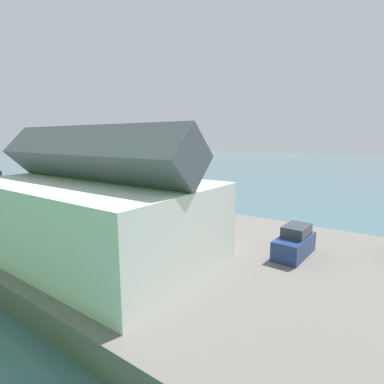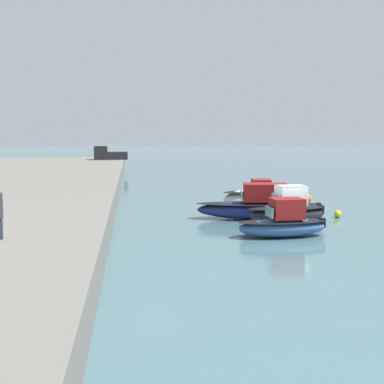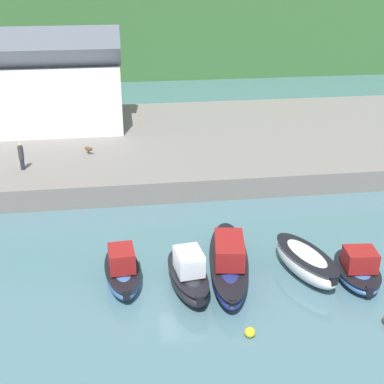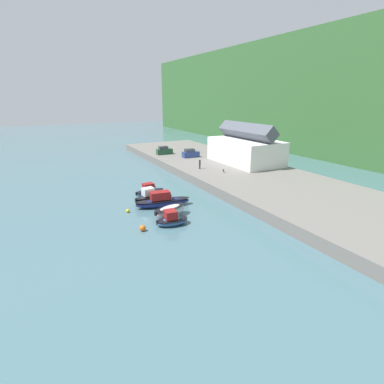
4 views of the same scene
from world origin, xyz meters
name	(u,v)px [view 1 (image 1 of 4)]	position (x,y,z in m)	size (l,w,h in m)	color
ground_plane	(192,198)	(0.00, 0.00, 0.00)	(320.00, 320.00, 0.00)	#476B75
quay_promenade	(72,224)	(0.00, 22.24, 0.85)	(103.09, 22.48, 1.69)	slate
harbor_clubhouse	(94,211)	(-11.00, 27.45, 4.91)	(17.21, 10.20, 9.15)	white
moored_boat_0	(204,197)	(-3.18, 1.23, 0.79)	(2.27, 5.32, 2.22)	#33568E
moored_boat_1	(190,193)	(0.35, -0.07, 0.93)	(2.53, 5.30, 2.56)	black
moored_boat_2	(174,192)	(2.84, 1.12, 0.89)	(3.52, 8.88, 2.45)	navy
moored_boat_3	(157,190)	(7.19, 0.48, 0.86)	(3.42, 5.70, 1.64)	silver
moored_boat_4	(150,188)	(9.88, -0.46, 0.72)	(2.73, 4.54, 2.05)	#33568E
parked_car_0	(295,243)	(-22.70, 19.38, 2.61)	(1.99, 4.28, 2.16)	navy
person_on_quay	(189,207)	(-10.42, 15.17, 2.79)	(0.40, 0.40, 2.14)	#232838
dog_on_quay	(138,212)	(-5.52, 17.91, 2.15)	(0.77, 0.79, 0.68)	brown
mooring_buoy_0	(164,187)	(9.92, -4.52, 0.40)	(0.79, 0.79, 0.79)	orange
mooring_buoy_1	(193,191)	(2.79, -4.37, 0.26)	(0.52, 0.52, 0.52)	yellow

